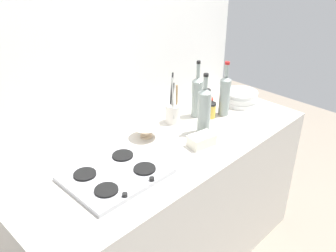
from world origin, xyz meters
name	(u,v)px	position (x,y,z in m)	size (l,w,h in m)	color
counter_block	(168,208)	(0.00, 0.00, 0.45)	(1.80, 0.70, 0.90)	beige
backsplash_panel	(122,87)	(0.00, 0.38, 1.13)	(1.90, 0.06, 2.27)	white
stovetop_hob	(115,174)	(-0.38, -0.02, 0.91)	(0.46, 0.37, 0.04)	#B2B2B7
plate_stack	(241,98)	(0.73, 0.03, 0.94)	(0.22, 0.22, 0.09)	white
wine_bottle_leftmost	(197,96)	(0.38, 0.13, 1.04)	(0.07, 0.07, 0.36)	gray
wine_bottle_mid_left	(204,110)	(0.25, -0.04, 1.04)	(0.07, 0.07, 0.36)	gray
wine_bottle_mid_right	(225,94)	(0.52, 0.02, 1.04)	(0.07, 0.07, 0.35)	gray
mixing_bowl	(146,131)	(-0.02, 0.15, 0.94)	(0.16, 0.16, 0.07)	beige
butter_dish	(202,140)	(0.13, -0.13, 0.93)	(0.14, 0.09, 0.06)	silver
utensil_crock	(173,112)	(0.22, 0.17, 0.97)	(0.09, 0.09, 0.31)	silver
condiment_jar_front	(208,105)	(0.48, 0.12, 0.95)	(0.07, 0.07, 0.10)	#66384C
condiment_jar_rear	(211,110)	(0.43, 0.05, 0.95)	(0.06, 0.06, 0.10)	gold
condiment_jar_spare	(206,95)	(0.62, 0.24, 0.94)	(0.06, 0.06, 0.08)	gold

